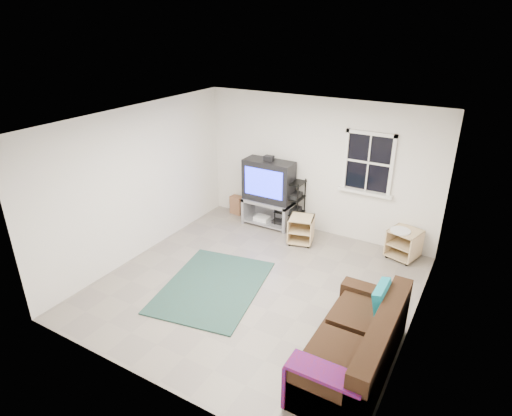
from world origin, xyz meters
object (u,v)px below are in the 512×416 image
Objects in this scene: sofa at (356,347)px; tv_unit at (269,188)px; side_table_left at (301,228)px; side_table_right at (405,241)px; av_rack at (290,207)px.

tv_unit is at bearing 133.32° from sofa.
side_table_left is at bearing -21.07° from tv_unit.
side_table_right is at bearing 11.81° from side_table_left.
side_table_left is 0.27× the size of sofa.
tv_unit is 2.72m from side_table_right.
side_table_right is 0.30× the size of sofa.
tv_unit is 0.74× the size of sofa.
tv_unit reaches higher than side_table_left.
tv_unit is 1.40× the size of av_rack.
side_table_right is at bearing -0.69° from av_rack.
av_rack is 0.53× the size of sofa.
av_rack is 3.80m from sofa.
side_table_right is (1.79, 0.37, 0.03)m from side_table_left.
sofa is (1.88, -2.59, 0.04)m from side_table_left.
sofa is at bearing -52.17° from av_rack.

